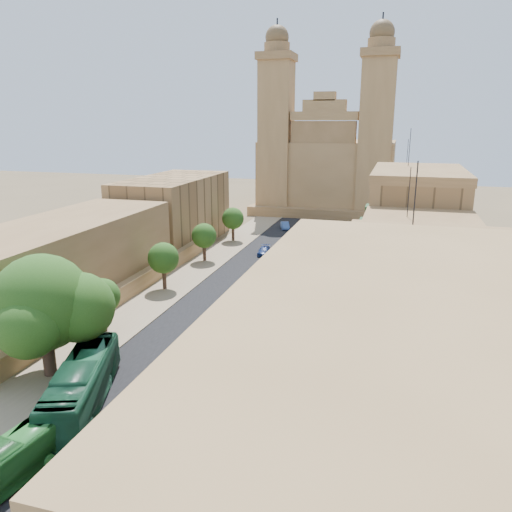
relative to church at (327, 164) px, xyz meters
The scene contains 33 objects.
ground 79.19m from the church, 90.00° to the right, with size 260.00×260.00×0.00m, color brown.
road_surface 49.54m from the church, 90.00° to the right, with size 14.00×140.00×0.01m, color black.
sidewalk_east 50.44m from the church, 78.94° to the right, with size 5.00×140.00×0.01m, color #847156.
sidewalk_west 50.44m from the church, 101.06° to the right, with size 5.00×140.00×0.01m, color #847156.
kerb_east 50.02m from the church, 81.81° to the right, with size 0.25×140.00×0.12m, color #847156.
kerb_west 50.02m from the church, 98.19° to the right, with size 0.25×140.00×0.12m, color #847156.
townhouse_a 83.22m from the church, 78.94° to the right, with size 9.00×14.00×16.40m.
townhouse_b 69.58m from the church, 76.73° to the right, with size 9.00×14.00×14.90m.
townhouse_c 56.00m from the church, 73.43° to the right, with size 9.00×14.00×17.40m.
townhouse_d 42.84m from the church, 68.07° to the right, with size 9.00×14.00×15.90m.
west_wall 60.55m from the church, 102.04° to the right, with size 1.00×40.00×1.80m, color olive.
west_building_low 63.45m from the church, 106.54° to the right, with size 10.00×28.00×8.40m, color brown.
west_building_mid 39.27m from the church, 117.48° to the right, with size 10.00×22.00×10.00m, color olive.
church is the anchor object (origin of this frame).
ficus_tree 75.31m from the church, 97.20° to the right, with size 9.12×8.39×9.12m.
street_tree_a 67.65m from the church, 98.54° to the right, with size 3.16×3.16×4.85m.
street_tree_b 55.84m from the church, 100.38° to the right, with size 3.43×3.43×5.27m.
street_tree_c 44.20m from the church, 103.21° to the right, with size 3.29×3.29×5.06m.
street_tree_d 32.77m from the church, 108.09° to the right, with size 3.37×3.37×5.18m.
red_truck 73.49m from the church, 87.58° to the right, with size 3.36×6.08×3.38m.
olive_pickup 59.47m from the church, 85.05° to the right, with size 2.41×4.22×1.64m.
bus_green_south 85.36m from the church, 92.70° to the right, with size 2.02×8.63×2.40m, color #236629.
bus_green_north 78.16m from the church, 93.43° to the right, with size 2.63×11.22×3.13m, color #194D31.
bus_red_east 69.35m from the church, 84.59° to the right, with size 2.59×11.09×3.09m, color maroon.
bus_cream_east 55.12m from the church, 83.26° to the right, with size 2.06×8.81×2.45m, color beige.
car_blue_a 59.54m from the church, 91.58° to the right, with size 1.50×3.72×1.27m, color teal.
car_white_a 52.57m from the church, 90.55° to the right, with size 1.53×4.38×1.44m, color white.
car_cream 50.43m from the church, 85.65° to the right, with size 1.78×3.86×1.07m, color #ECEA9C.
car_dkblue 38.71m from the church, 94.81° to the right, with size 1.54×3.78×1.10m, color navy.
car_white_b 41.37m from the church, 87.49° to the right, with size 1.36×3.39×1.15m, color white.
car_blue_b 22.33m from the church, 101.58° to the right, with size 1.28×3.67×1.21m, color #3C5CA1.
pedestrian_a 67.51m from the church, 81.46° to the right, with size 0.57×0.37×1.55m, color #2A282C.
pedestrian_c 67.07m from the church, 82.91° to the right, with size 0.89×0.37×1.52m, color #313237.
Camera 1 is at (14.24, -23.81, 18.15)m, focal length 35.00 mm.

